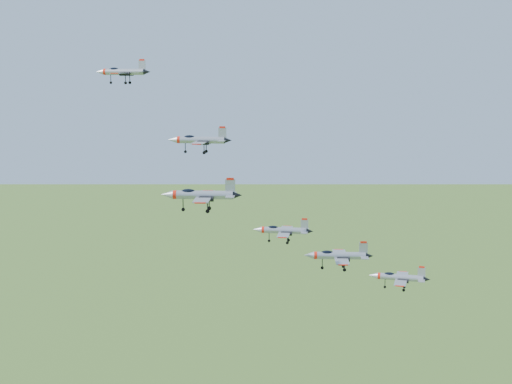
# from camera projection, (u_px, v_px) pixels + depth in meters

# --- Properties ---
(jet_lead) EXTENTS (11.49, 9.46, 3.08)m
(jet_lead) POSITION_uv_depth(u_px,v_px,m) (122.00, 72.00, 139.40)
(jet_lead) COLOR #9598A0
(jet_left_high) EXTENTS (11.89, 9.94, 3.18)m
(jet_left_high) POSITION_uv_depth(u_px,v_px,m) (199.00, 140.00, 129.88)
(jet_left_high) COLOR #9598A0
(jet_right_high) EXTENTS (12.49, 10.53, 3.36)m
(jet_right_high) POSITION_uv_depth(u_px,v_px,m) (200.00, 195.00, 109.00)
(jet_right_high) COLOR #9598A0
(jet_left_low) EXTENTS (11.67, 9.72, 3.12)m
(jet_left_low) POSITION_uv_depth(u_px,v_px,m) (282.00, 230.00, 135.88)
(jet_left_low) COLOR #9598A0
(jet_right_low) EXTENTS (11.41, 9.63, 3.07)m
(jet_right_low) POSITION_uv_depth(u_px,v_px,m) (338.00, 255.00, 116.72)
(jet_right_low) COLOR #9598A0
(jet_trail) EXTENTS (10.55, 8.66, 2.83)m
(jet_trail) POSITION_uv_depth(u_px,v_px,m) (398.00, 277.00, 123.47)
(jet_trail) COLOR #9598A0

